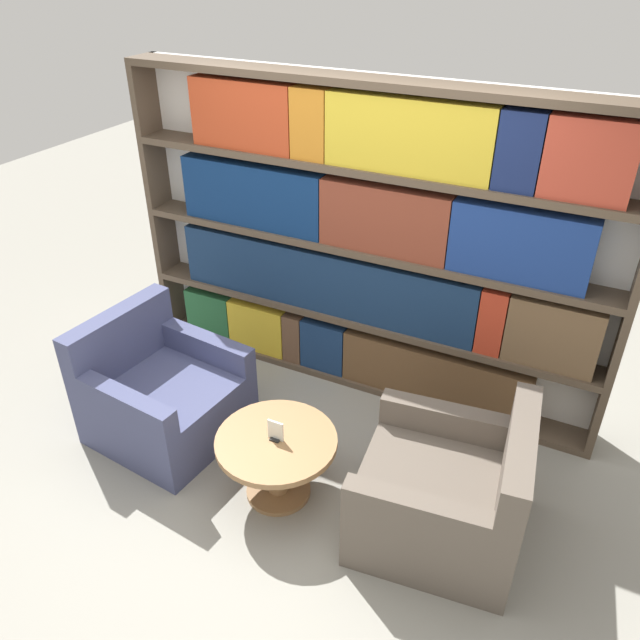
% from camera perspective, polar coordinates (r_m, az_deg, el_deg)
% --- Properties ---
extents(ground_plane, '(14.00, 14.00, 0.00)m').
position_cam_1_polar(ground_plane, '(4.06, -4.90, -15.92)').
color(ground_plane, gray).
extents(bookshelf, '(3.54, 0.30, 2.27)m').
position_cam_1_polar(bookshelf, '(4.40, 4.26, 6.56)').
color(bookshelf, silver).
rests_on(bookshelf, ground_plane).
extents(armchair_left, '(0.98, 0.96, 0.86)m').
position_cam_1_polar(armchair_left, '(4.46, -14.21, -6.73)').
color(armchair_left, '#42476B').
rests_on(armchair_left, ground_plane).
extents(armchair_right, '(0.99, 0.97, 0.86)m').
position_cam_1_polar(armchair_right, '(3.74, 11.44, -15.45)').
color(armchair_right, brown).
rests_on(armchair_right, ground_plane).
extents(coffee_table, '(0.73, 0.73, 0.45)m').
position_cam_1_polar(coffee_table, '(3.86, -3.97, -12.18)').
color(coffee_table, olive).
rests_on(coffee_table, ground_plane).
extents(table_sign, '(0.10, 0.06, 0.13)m').
position_cam_1_polar(table_sign, '(3.74, -4.07, -10.17)').
color(table_sign, black).
rests_on(table_sign, coffee_table).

